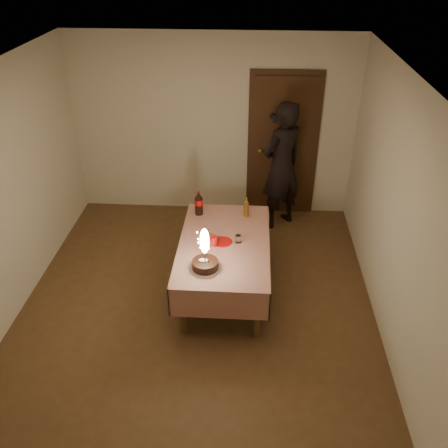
{
  "coord_description": "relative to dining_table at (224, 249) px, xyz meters",
  "views": [
    {
      "loc": [
        0.57,
        -4.14,
        3.67
      ],
      "look_at": [
        0.29,
        0.24,
        0.95
      ],
      "focal_mm": 38.0,
      "sensor_mm": 36.0,
      "label": 1
    }
  ],
  "objects": [
    {
      "name": "amber_bottle_right",
      "position": [
        0.23,
        0.6,
        0.21
      ],
      "size": [
        0.06,
        0.06,
        0.26
      ],
      "color": "brown",
      "rests_on": "dining_table"
    },
    {
      "name": "birthday_cake",
      "position": [
        -0.17,
        -0.49,
        0.21
      ],
      "size": [
        0.35,
        0.35,
        0.48
      ],
      "color": "white",
      "rests_on": "dining_table"
    },
    {
      "name": "ground",
      "position": [
        -0.29,
        -0.29,
        -0.58
      ],
      "size": [
        4.0,
        4.5,
        0.01
      ],
      "primitive_type": "cube",
      "color": "brown",
      "rests_on": "ground"
    },
    {
      "name": "cola_bottle",
      "position": [
        -0.35,
        0.61,
        0.25
      ],
      "size": [
        0.1,
        0.1,
        0.32
      ],
      "color": "black",
      "rests_on": "dining_table"
    },
    {
      "name": "room_shell",
      "position": [
        -0.25,
        -0.21,
        1.07
      ],
      "size": [
        4.04,
        4.54,
        2.62
      ],
      "color": "beige",
      "rests_on": "ground"
    },
    {
      "name": "red_cup",
      "position": [
        -0.11,
        -0.05,
        0.14
      ],
      "size": [
        0.08,
        0.08,
        0.1
      ],
      "primitive_type": "cylinder",
      "color": "red",
      "rests_on": "dining_table"
    },
    {
      "name": "photographer",
      "position": [
        0.69,
        1.56,
        0.33
      ],
      "size": [
        0.79,
        0.76,
        1.83
      ],
      "color": "black",
      "rests_on": "ground"
    },
    {
      "name": "clear_cup",
      "position": [
        0.16,
        0.01,
        0.14
      ],
      "size": [
        0.07,
        0.07,
        0.09
      ],
      "primitive_type": "cylinder",
      "color": "white",
      "rests_on": "dining_table"
    },
    {
      "name": "red_plate",
      "position": [
        -0.02,
        0.01,
        0.1
      ],
      "size": [
        0.22,
        0.22,
        0.01
      ],
      "primitive_type": "cylinder",
      "color": "#B10D0C",
      "rests_on": "dining_table"
    },
    {
      "name": "napkin_stack",
      "position": [
        -0.21,
        0.08,
        0.1
      ],
      "size": [
        0.15,
        0.15,
        0.02
      ],
      "primitive_type": "cube",
      "color": "red",
      "rests_on": "dining_table"
    },
    {
      "name": "dining_table",
      "position": [
        0.0,
        0.0,
        0.0
      ],
      "size": [
        1.02,
        1.72,
        0.67
      ],
      "color": "brown",
      "rests_on": "ground"
    }
  ]
}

